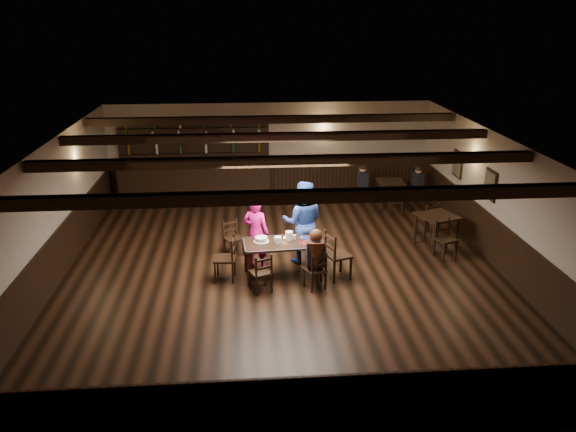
{
  "coord_description": "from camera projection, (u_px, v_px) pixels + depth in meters",
  "views": [
    {
      "loc": [
        -0.74,
        -10.52,
        5.08
      ],
      "look_at": [
        0.13,
        0.2,
        1.13
      ],
      "focal_mm": 35.0,
      "sensor_mm": 36.0,
      "label": 1
    }
  ],
  "objects": [
    {
      "name": "bg_patron_right",
      "position": [
        418.0,
        178.0,
        15.14
      ],
      "size": [
        0.25,
        0.36,
        0.71
      ],
      "color": "black",
      "rests_on": "ground"
    },
    {
      "name": "salt_shaker",
      "position": [
        302.0,
        239.0,
        11.14
      ],
      "size": [
        0.04,
        0.04,
        0.1
      ],
      "primitive_type": "cylinder",
      "color": "silver",
      "rests_on": "dining_table"
    },
    {
      "name": "chair_end_right",
      "position": [
        334.0,
        252.0,
        11.12
      ],
      "size": [
        0.57,
        0.59,
        1.0
      ],
      "color": "black",
      "rests_on": "ground"
    },
    {
      "name": "menu_red",
      "position": [
        308.0,
        242.0,
        11.14
      ],
      "size": [
        0.36,
        0.32,
        0.0
      ],
      "primitive_type": "cube",
      "rotation": [
        0.0,
        0.0,
        0.46
      ],
      "color": "maroon",
      "rests_on": "dining_table"
    },
    {
      "name": "menu_blue",
      "position": [
        306.0,
        237.0,
        11.37
      ],
      "size": [
        0.33,
        0.3,
        0.0
      ],
      "primitive_type": "cube",
      "rotation": [
        0.0,
        0.0,
        -0.5
      ],
      "color": "#0F1B4E",
      "rests_on": "dining_table"
    },
    {
      "name": "dining_table",
      "position": [
        283.0,
        246.0,
        11.17
      ],
      "size": [
        1.61,
        0.89,
        0.75
      ],
      "color": "black",
      "rests_on": "ground"
    },
    {
      "name": "chair_far_pushed",
      "position": [
        232.0,
        235.0,
        12.3
      ],
      "size": [
        0.48,
        0.47,
        0.78
      ],
      "color": "black",
      "rests_on": "ground"
    },
    {
      "name": "chair_near_right",
      "position": [
        317.0,
        268.0,
        10.71
      ],
      "size": [
        0.47,
        0.46,
        0.78
      ],
      "color": "black",
      "rests_on": "ground"
    },
    {
      "name": "chair_end_left",
      "position": [
        229.0,
        255.0,
        11.08
      ],
      "size": [
        0.45,
        0.46,
        0.92
      ],
      "color": "black",
      "rests_on": "ground"
    },
    {
      "name": "chair_near_left",
      "position": [
        262.0,
        271.0,
        10.59
      ],
      "size": [
        0.48,
        0.47,
        0.79
      ],
      "color": "black",
      "rests_on": "ground"
    },
    {
      "name": "room_shell",
      "position": [
        283.0,
        190.0,
        11.09
      ],
      "size": [
        9.02,
        10.02,
        2.71
      ],
      "color": "#B8AB98",
      "rests_on": "ground"
    },
    {
      "name": "drink_glass",
      "position": [
        294.0,
        237.0,
        11.26
      ],
      "size": [
        0.06,
        0.06,
        0.1
      ],
      "primitive_type": "cylinder",
      "color": "silver",
      "rests_on": "dining_table"
    },
    {
      "name": "seated_person",
      "position": [
        315.0,
        250.0,
        10.62
      ],
      "size": [
        0.33,
        0.49,
        0.8
      ],
      "color": "black",
      "rests_on": "ground"
    },
    {
      "name": "pepper_shaker",
      "position": [
        302.0,
        240.0,
        11.14
      ],
      "size": [
        0.04,
        0.04,
        0.09
      ],
      "primitive_type": "cylinder",
      "color": "#A5A8AD",
      "rests_on": "dining_table"
    },
    {
      "name": "ground",
      "position": [
        283.0,
        270.0,
        11.65
      ],
      "size": [
        10.0,
        10.0,
        0.0
      ],
      "primitive_type": "plane",
      "color": "black",
      "rests_on": "ground"
    },
    {
      "name": "plate_stack_b",
      "position": [
        289.0,
        236.0,
        11.22
      ],
      "size": [
        0.15,
        0.15,
        0.18
      ],
      "primitive_type": "cylinder",
      "color": "white",
      "rests_on": "dining_table"
    },
    {
      "name": "man_blue",
      "position": [
        303.0,
        222.0,
        11.78
      ],
      "size": [
        0.95,
        0.78,
        1.79
      ],
      "primitive_type": "imported",
      "rotation": [
        0.0,
        0.0,
        3.02
      ],
      "color": "navy",
      "rests_on": "ground"
    },
    {
      "name": "back_table_b",
      "position": [
        390.0,
        185.0,
        15.18
      ],
      "size": [
        0.75,
        0.75,
        0.75
      ],
      "color": "black",
      "rests_on": "ground"
    },
    {
      "name": "cake",
      "position": [
        261.0,
        240.0,
        11.16
      ],
      "size": [
        0.31,
        0.31,
        0.1
      ],
      "color": "white",
      "rests_on": "dining_table"
    },
    {
      "name": "plate_stack_a",
      "position": [
        278.0,
        240.0,
        11.07
      ],
      "size": [
        0.15,
        0.15,
        0.14
      ],
      "primitive_type": "cylinder",
      "color": "white",
      "rests_on": "dining_table"
    },
    {
      "name": "back_table_a",
      "position": [
        437.0,
        219.0,
        12.65
      ],
      "size": [
        1.02,
        1.02,
        0.75
      ],
      "color": "black",
      "rests_on": "ground"
    },
    {
      "name": "tea_light",
      "position": [
        284.0,
        238.0,
        11.27
      ],
      "size": [
        0.05,
        0.05,
        0.06
      ],
      "color": "#A5A8AD",
      "rests_on": "dining_table"
    },
    {
      "name": "woman_pink",
      "position": [
        256.0,
        233.0,
        11.58
      ],
      "size": [
        0.66,
        0.57,
        1.53
      ],
      "primitive_type": "imported",
      "rotation": [
        0.0,
        0.0,
        2.71
      ],
      "color": "#FD139F",
      "rests_on": "ground"
    },
    {
      "name": "bar_counter",
      "position": [
        195.0,
        176.0,
        15.66
      ],
      "size": [
        4.34,
        0.7,
        2.2
      ],
      "color": "black",
      "rests_on": "ground"
    },
    {
      "name": "bg_patron_left",
      "position": [
        363.0,
        177.0,
        15.11
      ],
      "size": [
        0.26,
        0.39,
        0.77
      ],
      "color": "black",
      "rests_on": "ground"
    }
  ]
}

